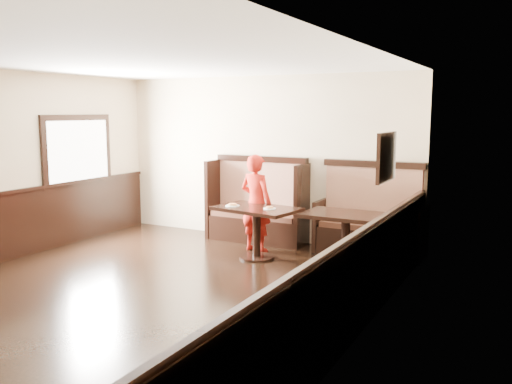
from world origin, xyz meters
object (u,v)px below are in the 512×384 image
Objects in this scene: booth_main at (258,210)px; child at (256,203)px; table_main at (257,219)px; table_neighbor at (346,228)px; booth_neighbor at (370,224)px.

child is (0.30, -0.64, 0.24)m from booth_main.
table_main is 0.86× the size of child.
booth_main is 0.74m from child.
child is at bearing 168.58° from table_neighbor.
booth_main is at bearing 153.44° from table_neighbor.
child is (-1.65, -0.63, 0.29)m from booth_neighbor.
table_main is at bearing 127.67° from child.
booth_main is 1.14× the size of child.
table_neighbor is (1.89, -0.99, 0.08)m from booth_main.
child reaches higher than booth_main.
table_neighbor is (-0.06, -0.98, 0.12)m from booth_neighbor.
booth_neighbor is 1.79m from child.
child is at bearing -64.73° from booth_main.
booth_neighbor is 1.41× the size of table_neighbor.
booth_main is 1.95m from booth_neighbor.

